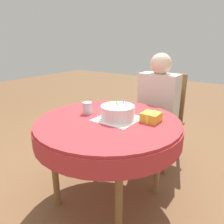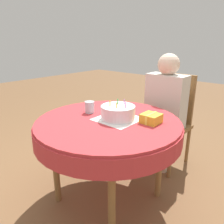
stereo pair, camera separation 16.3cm
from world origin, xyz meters
name	(u,v)px [view 1 (the left image)]	position (x,y,z in m)	size (l,w,h in m)	color
ground_plane	(109,197)	(0.00, 0.00, 0.00)	(12.00, 12.00, 0.00)	brown
dining_table	(108,130)	(0.00, 0.00, 0.63)	(1.11, 1.11, 0.71)	#BC3338
chair	(160,116)	(0.06, 0.89, 0.50)	(0.46, 0.46, 0.95)	brown
person	(158,100)	(0.05, 0.79, 0.70)	(0.39, 0.29, 1.17)	beige
napkin	(118,119)	(0.05, 0.06, 0.71)	(0.31, 0.31, 0.00)	white
birthday_cake	(118,112)	(0.05, 0.06, 0.76)	(0.26, 0.26, 0.14)	white
drinking_glass	(87,108)	(-0.23, 0.03, 0.76)	(0.08, 0.08, 0.09)	silver
gift_box	(151,117)	(0.28, 0.16, 0.74)	(0.13, 0.13, 0.07)	gold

